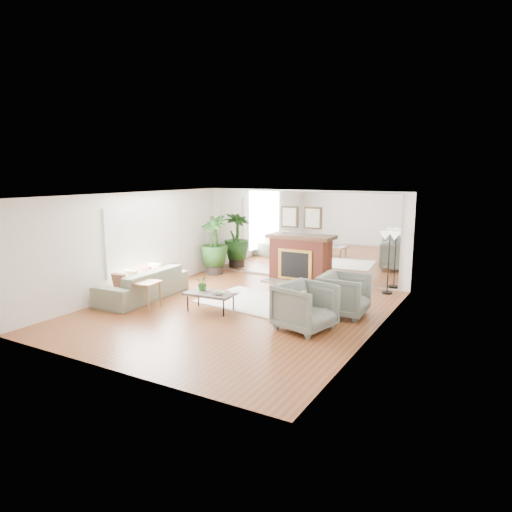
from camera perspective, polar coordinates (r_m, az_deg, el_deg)
The scene contains 18 objects.
ground at distance 10.01m, azimuth -2.60°, elevation -6.85°, with size 7.00×7.00×0.00m, color brown.
wall_left at distance 11.57m, azimuth -15.30°, elevation 1.49°, with size 0.02×7.00×2.50m, color white.
wall_right at distance 8.53m, azimuth 14.61°, elevation -1.54°, with size 0.02×7.00×2.50m, color white.
wall_back at distance 12.76m, azimuth 5.72°, elevation 2.60°, with size 6.00×0.02×2.50m, color white.
mirror_panel at distance 12.75m, azimuth 5.68°, elevation 2.59°, with size 5.40×0.04×2.40m, color silver.
window_panel at distance 11.81m, azimuth -13.86°, elevation 2.22°, with size 0.04×2.40×1.50m, color #B2E09E.
fireplace at distance 12.65m, azimuth 5.25°, elevation -0.17°, with size 1.85×0.83×2.05m.
area_rug at distance 10.64m, azimuth 0.07°, elevation -5.72°, with size 2.47×1.76×0.03m, color white.
coffee_table at distance 9.91m, azimuth -5.72°, elevation -4.73°, with size 1.11×0.71×0.42m.
sofa at distance 11.21m, azimuth -13.93°, elevation -3.40°, with size 2.42×0.95×0.71m, color gray.
armchair_back at distance 9.75m, azimuth 10.94°, elevation -4.80°, with size 0.95×0.97×0.89m, color gray.
armchair_front at distance 8.77m, azimuth 6.17°, elevation -6.33°, with size 0.96×0.99×0.90m, color gray.
side_table at distance 10.32m, azimuth -13.59°, elevation -3.66°, with size 0.58×0.58×0.61m.
potted_ficus at distance 13.45m, azimuth -5.27°, elevation 1.61°, with size 0.93×0.93×1.73m.
floor_lamp at distance 11.60m, azimuth 16.37°, elevation 1.83°, with size 0.51×0.28×1.55m.
tabletop_plant at distance 10.02m, azimuth -6.66°, elevation -3.38°, with size 0.30×0.26×0.34m, color #2D6725.
fruit_bowl at distance 9.71m, azimuth -4.71°, elevation -4.62°, with size 0.25×0.25×0.06m, color olive.
book at distance 9.89m, azimuth -3.16°, elevation -4.46°, with size 0.21×0.29×0.02m, color olive.
Camera 1 is at (5.10, -8.09, 2.95)m, focal length 32.00 mm.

